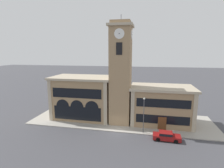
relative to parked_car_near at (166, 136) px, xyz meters
name	(u,v)px	position (x,y,z in m)	size (l,w,h in m)	color
ground_plane	(116,132)	(-8.54, 1.14, -0.74)	(300.00, 300.00, 0.00)	#424247
sidewalk_kerb	(121,120)	(-8.54, 6.96, -0.66)	(37.44, 11.64, 0.15)	#A39E93
clock_tower	(121,74)	(-8.54, 5.70, 9.32)	(4.67, 4.67, 21.20)	#9E7F5B
town_hall_left_wing	(83,97)	(-17.05, 7.21, 3.87)	(13.13, 7.76, 9.15)	#9E7F5B
town_hall_right_wing	(161,105)	(-0.42, 7.22, 3.10)	(12.37, 7.76, 7.61)	#9E7F5B
parked_car_near	(166,136)	(0.00, 0.00, 0.00)	(4.47, 1.89, 1.41)	maroon
street_lamp	(144,110)	(-3.79, 1.72, 3.57)	(0.36, 0.36, 6.44)	#4C4C51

